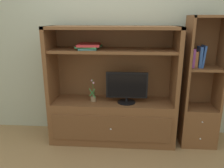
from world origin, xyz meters
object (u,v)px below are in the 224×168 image
(bookshelf_tall, at_px, (199,104))
(upright_book_row, at_px, (197,57))
(magazine_stack, at_px, (89,46))
(tv_monitor, at_px, (127,87))
(media_console, at_px, (112,107))
(potted_plant, at_px, (93,97))

(bookshelf_tall, bearing_deg, upright_book_row, -172.97)
(magazine_stack, bearing_deg, bookshelf_tall, 0.35)
(magazine_stack, xyz_separation_m, upright_book_row, (1.35, -0.00, -0.13))
(tv_monitor, distance_m, magazine_stack, 0.71)
(media_console, relative_size, magazine_stack, 4.43)
(media_console, height_order, bookshelf_tall, bookshelf_tall)
(bookshelf_tall, bearing_deg, tv_monitor, -176.44)
(media_console, relative_size, upright_book_row, 6.16)
(potted_plant, relative_size, upright_book_row, 1.13)
(tv_monitor, height_order, bookshelf_tall, bookshelf_tall)
(bookshelf_tall, xyz_separation_m, upright_book_row, (-0.09, -0.01, 0.62))
(potted_plant, bearing_deg, magazine_stack, 142.63)
(media_console, xyz_separation_m, upright_book_row, (1.05, -0.01, 0.69))
(magazine_stack, xyz_separation_m, bookshelf_tall, (1.44, 0.01, -0.74))
(potted_plant, bearing_deg, upright_book_row, 1.40)
(potted_plant, height_order, magazine_stack, magazine_stack)
(magazine_stack, bearing_deg, upright_book_row, -0.11)
(media_console, relative_size, bookshelf_tall, 0.99)
(bookshelf_tall, relative_size, upright_book_row, 6.21)
(tv_monitor, xyz_separation_m, magazine_stack, (-0.49, 0.05, 0.52))
(tv_monitor, bearing_deg, upright_book_row, 3.19)
(tv_monitor, relative_size, upright_book_row, 1.99)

